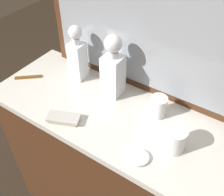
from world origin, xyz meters
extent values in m
cube|color=#472816|center=(0.00, 0.00, 0.46)|extent=(1.12, 0.46, 0.91)
cube|color=silver|center=(0.00, 0.00, 0.93)|extent=(1.16, 0.47, 0.03)
cube|color=#472816|center=(0.00, 0.22, 1.34)|extent=(0.96, 0.03, 0.78)
cube|color=gray|center=(0.00, 0.20, 1.34)|extent=(0.88, 0.01, 0.70)
cube|color=white|center=(-0.07, 0.11, 1.05)|extent=(0.09, 0.09, 0.20)
cube|color=#9E5619|center=(-0.07, 0.11, 1.03)|extent=(0.07, 0.07, 0.16)
cylinder|color=white|center=(-0.07, 0.11, 1.17)|extent=(0.05, 0.05, 0.03)
sphere|color=white|center=(-0.07, 0.11, 1.22)|extent=(0.08, 0.08, 0.08)
cube|color=white|center=(-0.28, 0.12, 1.04)|extent=(0.07, 0.07, 0.19)
cube|color=#9E5619|center=(-0.28, 0.12, 1.02)|extent=(0.06, 0.06, 0.14)
cylinder|color=white|center=(-0.28, 0.12, 1.16)|extent=(0.04, 0.04, 0.03)
sphere|color=white|center=(-0.28, 0.12, 1.20)|extent=(0.06, 0.06, 0.06)
cylinder|color=white|center=(0.31, -0.04, 1.00)|extent=(0.09, 0.09, 0.10)
cylinder|color=silver|center=(0.31, -0.04, 0.95)|extent=(0.08, 0.08, 0.01)
cylinder|color=white|center=(0.17, 0.09, 0.99)|extent=(0.07, 0.07, 0.10)
cylinder|color=silver|center=(0.17, 0.09, 0.95)|extent=(0.07, 0.07, 0.01)
cube|color=#B7A88C|center=(-0.14, -0.16, 0.95)|extent=(0.14, 0.10, 0.01)
cube|color=#B7B5AD|center=(-0.14, -0.16, 0.96)|extent=(0.15, 0.11, 0.01)
cylinder|color=silver|center=(0.22, -0.15, 0.95)|extent=(0.08, 0.08, 0.01)
cube|color=brown|center=(-0.49, -0.03, 0.95)|extent=(0.12, 0.10, 0.01)
camera|label=1|loc=(0.47, -0.70, 1.79)|focal=42.82mm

